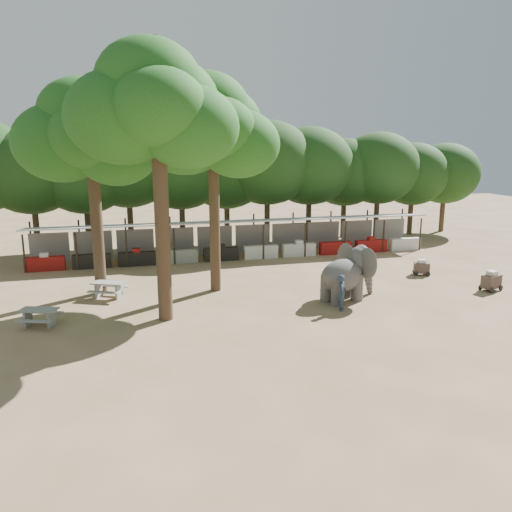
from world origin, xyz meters
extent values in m
plane|color=brown|center=(0.00, 0.00, 0.00)|extent=(100.00, 100.00, 0.00)
cube|color=#A5A6AC|center=(0.00, 14.00, 2.50)|extent=(28.00, 2.99, 0.39)
cylinder|color=#2D2319|center=(-12.60, 12.65, 1.20)|extent=(0.12, 0.12, 2.40)
cylinder|color=#2D2319|center=(-12.60, 15.35, 1.40)|extent=(0.12, 0.12, 2.80)
cube|color=maroon|center=(-12.60, 12.90, 0.45)|extent=(2.38, 0.50, 0.90)
cube|color=gray|center=(-12.60, 15.30, 1.00)|extent=(2.52, 0.12, 2.00)
cylinder|color=#2D2319|center=(-9.80, 12.65, 1.20)|extent=(0.12, 0.12, 2.40)
cylinder|color=#2D2319|center=(-9.80, 15.35, 1.40)|extent=(0.12, 0.12, 2.80)
cube|color=black|center=(-9.80, 12.90, 0.45)|extent=(2.38, 0.50, 0.90)
cube|color=gray|center=(-9.80, 15.30, 1.00)|extent=(2.52, 0.12, 2.00)
cylinder|color=#2D2319|center=(-7.00, 12.65, 1.20)|extent=(0.12, 0.12, 2.40)
cylinder|color=#2D2319|center=(-7.00, 15.35, 1.40)|extent=(0.12, 0.12, 2.80)
cube|color=black|center=(-7.00, 12.90, 0.45)|extent=(2.38, 0.50, 0.90)
cube|color=gray|center=(-7.00, 15.30, 1.00)|extent=(2.52, 0.12, 2.00)
cylinder|color=#2D2319|center=(-4.20, 12.65, 1.20)|extent=(0.12, 0.12, 2.40)
cylinder|color=#2D2319|center=(-4.20, 15.35, 1.40)|extent=(0.12, 0.12, 2.80)
cube|color=gray|center=(-4.20, 12.90, 0.45)|extent=(2.38, 0.50, 0.90)
cube|color=gray|center=(-4.20, 15.30, 1.00)|extent=(2.52, 0.12, 2.00)
cylinder|color=#2D2319|center=(-1.40, 12.65, 1.20)|extent=(0.12, 0.12, 2.40)
cylinder|color=#2D2319|center=(-1.40, 15.35, 1.40)|extent=(0.12, 0.12, 2.80)
cube|color=black|center=(-1.40, 12.90, 0.45)|extent=(2.38, 0.50, 0.90)
cube|color=gray|center=(-1.40, 15.30, 1.00)|extent=(2.52, 0.12, 2.00)
cylinder|color=#2D2319|center=(1.40, 12.65, 1.20)|extent=(0.12, 0.12, 2.40)
cylinder|color=#2D2319|center=(1.40, 15.35, 1.40)|extent=(0.12, 0.12, 2.80)
cube|color=silver|center=(1.40, 12.90, 0.45)|extent=(2.38, 0.50, 0.90)
cube|color=gray|center=(1.40, 15.30, 1.00)|extent=(2.52, 0.12, 2.00)
cylinder|color=#2D2319|center=(4.20, 12.65, 1.20)|extent=(0.12, 0.12, 2.40)
cylinder|color=#2D2319|center=(4.20, 15.35, 1.40)|extent=(0.12, 0.12, 2.80)
cube|color=silver|center=(4.20, 12.90, 0.45)|extent=(2.38, 0.50, 0.90)
cube|color=gray|center=(4.20, 15.30, 1.00)|extent=(2.52, 0.12, 2.00)
cylinder|color=#2D2319|center=(7.00, 12.65, 1.20)|extent=(0.12, 0.12, 2.40)
cylinder|color=#2D2319|center=(7.00, 15.35, 1.40)|extent=(0.12, 0.12, 2.80)
cube|color=maroon|center=(7.00, 12.90, 0.45)|extent=(2.38, 0.50, 0.90)
cube|color=gray|center=(7.00, 15.30, 1.00)|extent=(2.52, 0.12, 2.00)
cylinder|color=#2D2319|center=(9.80, 12.65, 1.20)|extent=(0.12, 0.12, 2.40)
cylinder|color=#2D2319|center=(9.80, 15.35, 1.40)|extent=(0.12, 0.12, 2.80)
cube|color=maroon|center=(9.80, 12.90, 0.45)|extent=(2.38, 0.50, 0.90)
cube|color=gray|center=(9.80, 15.30, 1.00)|extent=(2.52, 0.12, 2.00)
cylinder|color=#2D2319|center=(12.60, 12.65, 1.20)|extent=(0.12, 0.12, 2.40)
cylinder|color=#2D2319|center=(12.60, 15.35, 1.40)|extent=(0.12, 0.12, 2.80)
cube|color=silver|center=(12.60, 12.90, 0.45)|extent=(2.38, 0.50, 0.90)
cube|color=gray|center=(12.60, 15.30, 1.00)|extent=(2.52, 0.12, 2.00)
cylinder|color=#332316|center=(-9.00, 7.00, 4.60)|extent=(0.60, 0.60, 9.20)
cone|color=#332316|center=(-9.00, 7.00, 9.20)|extent=(0.57, 0.57, 2.88)
ellipsoid|color=#0F4A0E|center=(-10.40, 7.30, 7.82)|extent=(4.80, 4.80, 3.94)
ellipsoid|color=#0F4A0E|center=(-7.80, 6.40, 7.42)|extent=(4.20, 4.20, 3.44)
ellipsoid|color=#0F4A0E|center=(-8.80, 8.10, 8.42)|extent=(5.20, 5.20, 4.26)
ellipsoid|color=#0F4A0E|center=(-9.00, 5.70, 8.12)|extent=(3.80, 3.80, 3.12)
ellipsoid|color=#0F4A0E|center=(-9.30, 7.20, 9.22)|extent=(4.40, 4.40, 3.61)
cylinder|color=#332316|center=(-6.00, 2.00, 5.20)|extent=(0.64, 0.64, 10.40)
cone|color=#332316|center=(-6.00, 2.00, 10.40)|extent=(0.61, 0.61, 3.25)
ellipsoid|color=#0F4A0E|center=(-7.40, 2.30, 8.84)|extent=(4.80, 4.80, 3.94)
ellipsoid|color=#0F4A0E|center=(-4.80, 1.40, 8.44)|extent=(4.20, 4.20, 3.44)
ellipsoid|color=#0F4A0E|center=(-5.80, 3.10, 9.44)|extent=(5.20, 5.20, 4.26)
ellipsoid|color=#0F4A0E|center=(-6.00, 0.70, 9.14)|extent=(3.80, 3.80, 3.12)
ellipsoid|color=#0F4A0E|center=(-6.30, 2.20, 10.24)|extent=(4.40, 4.40, 3.61)
cylinder|color=#332316|center=(-3.00, 6.00, 4.80)|extent=(0.56, 0.56, 9.60)
cone|color=#332316|center=(-3.00, 6.00, 9.60)|extent=(0.53, 0.53, 3.00)
ellipsoid|color=#0F4A0E|center=(-4.40, 6.30, 8.16)|extent=(4.80, 4.80, 3.94)
ellipsoid|color=#0F4A0E|center=(-1.80, 5.40, 7.76)|extent=(4.20, 4.20, 3.44)
ellipsoid|color=#0F4A0E|center=(-2.80, 7.10, 8.76)|extent=(5.20, 5.20, 4.26)
ellipsoid|color=#0F4A0E|center=(-3.00, 4.70, 8.46)|extent=(3.80, 3.80, 3.12)
ellipsoid|color=#0F4A0E|center=(-3.30, 6.20, 9.56)|extent=(4.40, 4.40, 3.61)
cylinder|color=#332316|center=(-13.33, 19.00, 1.87)|extent=(0.44, 0.44, 3.74)
ellipsoid|color=black|center=(-13.33, 19.00, 5.53)|extent=(6.46, 5.95, 5.61)
cylinder|color=#332316|center=(-10.00, 19.00, 1.87)|extent=(0.44, 0.44, 3.74)
ellipsoid|color=black|center=(-10.00, 19.00, 5.53)|extent=(6.46, 5.95, 5.61)
cylinder|color=#332316|center=(-6.67, 19.00, 1.87)|extent=(0.44, 0.44, 3.74)
ellipsoid|color=black|center=(-6.67, 19.00, 5.53)|extent=(6.46, 5.95, 5.61)
cylinder|color=#332316|center=(-3.33, 19.00, 1.87)|extent=(0.44, 0.44, 3.74)
ellipsoid|color=black|center=(-3.33, 19.00, 5.53)|extent=(6.46, 5.95, 5.61)
cylinder|color=#332316|center=(0.00, 19.00, 1.87)|extent=(0.44, 0.44, 3.74)
ellipsoid|color=black|center=(0.00, 19.00, 5.53)|extent=(6.46, 5.95, 5.61)
cylinder|color=#332316|center=(3.33, 19.00, 1.87)|extent=(0.44, 0.44, 3.74)
ellipsoid|color=black|center=(3.33, 19.00, 5.53)|extent=(6.46, 5.95, 5.61)
cylinder|color=#332316|center=(6.67, 19.00, 1.87)|extent=(0.44, 0.44, 3.74)
ellipsoid|color=black|center=(6.67, 19.00, 5.53)|extent=(6.46, 5.95, 5.61)
cylinder|color=#332316|center=(10.00, 19.00, 1.87)|extent=(0.44, 0.44, 3.74)
ellipsoid|color=black|center=(10.00, 19.00, 5.53)|extent=(6.46, 5.95, 5.61)
cylinder|color=#332316|center=(13.33, 19.00, 1.87)|extent=(0.44, 0.44, 3.74)
ellipsoid|color=black|center=(13.33, 19.00, 5.53)|extent=(6.46, 5.95, 5.61)
cylinder|color=#332316|center=(16.67, 19.00, 1.87)|extent=(0.44, 0.44, 3.74)
ellipsoid|color=black|center=(16.67, 19.00, 5.53)|extent=(6.46, 5.95, 5.61)
cylinder|color=#332316|center=(20.00, 19.00, 1.87)|extent=(0.44, 0.44, 3.74)
ellipsoid|color=black|center=(20.00, 19.00, 5.53)|extent=(6.46, 5.95, 5.61)
ellipsoid|color=#434040|center=(2.80, 2.48, 1.33)|extent=(2.91, 2.30, 1.65)
cylinder|color=#434040|center=(2.29, 1.86, 0.69)|extent=(0.76, 0.76, 1.38)
cylinder|color=#434040|center=(2.01, 2.59, 0.69)|extent=(0.76, 0.76, 1.38)
cylinder|color=#434040|center=(3.60, 2.36, 0.69)|extent=(0.76, 0.76, 1.38)
cylinder|color=#434040|center=(3.32, 3.09, 0.69)|extent=(0.76, 0.76, 1.38)
ellipsoid|color=#434040|center=(3.94, 2.91, 1.92)|extent=(1.72, 1.57, 1.53)
ellipsoid|color=#434040|center=(3.98, 2.13, 1.96)|extent=(0.67, 1.26, 1.57)
ellipsoid|color=#434040|center=(3.45, 3.52, 1.96)|extent=(0.67, 1.26, 1.57)
cone|color=#434040|center=(4.63, 3.17, 0.87)|extent=(0.81, 0.81, 1.73)
imported|color=#26384C|center=(2.21, 1.16, 0.87)|extent=(0.64, 0.74, 1.73)
cube|color=gray|center=(-11.38, 2.43, 0.75)|extent=(1.72, 1.19, 0.06)
cube|color=gray|center=(-11.88, 2.59, 0.37)|extent=(0.30, 0.63, 0.73)
cube|color=gray|center=(-10.88, 2.26, 0.37)|extent=(0.30, 0.63, 0.73)
cube|color=gray|center=(-11.56, 1.88, 0.44)|extent=(1.57, 0.74, 0.05)
cube|color=gray|center=(-11.20, 2.98, 0.44)|extent=(1.57, 0.74, 0.05)
cube|color=gray|center=(-8.58, 6.00, 0.80)|extent=(1.84, 1.40, 0.07)
cube|color=gray|center=(-9.09, 6.23, 0.39)|extent=(0.38, 0.65, 0.78)
cube|color=gray|center=(-8.07, 5.78, 0.39)|extent=(0.38, 0.65, 0.78)
cube|color=gray|center=(-8.83, 5.45, 0.47)|extent=(1.64, 0.94, 0.06)
cube|color=gray|center=(-8.33, 6.56, 0.47)|extent=(1.64, 0.94, 0.06)
cube|color=#3B2D29|center=(11.41, 2.16, 0.51)|extent=(1.16, 0.90, 0.71)
cylinder|color=black|center=(11.12, 1.71, 0.15)|extent=(0.31, 0.15, 0.31)
cylinder|color=black|center=(11.90, 1.96, 0.15)|extent=(0.31, 0.15, 0.31)
cylinder|color=black|center=(10.91, 2.35, 0.15)|extent=(0.31, 0.15, 0.31)
cylinder|color=black|center=(11.69, 2.60, 0.15)|extent=(0.31, 0.15, 0.31)
cube|color=silver|center=(11.41, 2.16, 0.97)|extent=(0.61, 0.55, 0.26)
cube|color=#3B2D29|center=(9.65, 6.05, 0.44)|extent=(1.03, 0.85, 0.62)
cylinder|color=black|center=(9.20, 5.93, 0.13)|extent=(0.27, 0.16, 0.27)
cylinder|color=black|center=(9.85, 5.64, 0.13)|extent=(0.27, 0.16, 0.27)
cylinder|color=black|center=(9.44, 6.46, 0.13)|extent=(0.27, 0.16, 0.27)
cylinder|color=black|center=(10.09, 6.17, 0.13)|extent=(0.27, 0.16, 0.27)
cube|color=silver|center=(9.65, 6.05, 0.85)|extent=(0.55, 0.51, 0.22)
camera|label=1|loc=(-7.45, -19.78, 7.70)|focal=35.00mm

